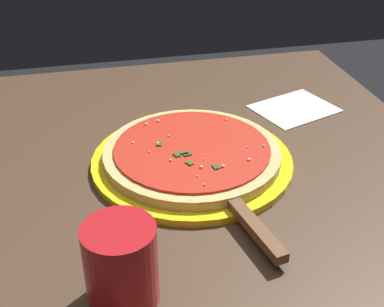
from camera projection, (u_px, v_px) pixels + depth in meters
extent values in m
cube|color=black|center=(286.00, 202.00, 1.41)|extent=(0.06, 0.06, 0.74)
cube|color=black|center=(15.00, 241.00, 1.27)|extent=(0.06, 0.06, 0.74)
cube|color=#473323|center=(195.00, 188.00, 0.80)|extent=(0.96, 0.84, 0.03)
cylinder|color=yellow|center=(192.00, 161.00, 0.83)|extent=(0.32, 0.32, 0.01)
cylinder|color=#DBB26B|center=(192.00, 154.00, 0.82)|extent=(0.28, 0.28, 0.02)
cylinder|color=red|center=(192.00, 148.00, 0.81)|extent=(0.24, 0.24, 0.00)
sphere|color=#EFEACC|center=(204.00, 159.00, 0.78)|extent=(0.00, 0.00, 0.00)
sphere|color=#EFEACC|center=(248.00, 147.00, 0.81)|extent=(0.00, 0.00, 0.00)
sphere|color=#EFEACC|center=(226.00, 120.00, 0.89)|extent=(0.00, 0.00, 0.00)
sphere|color=#EFEACC|center=(158.00, 143.00, 0.82)|extent=(0.00, 0.00, 0.00)
sphere|color=#EFEACC|center=(201.00, 167.00, 0.76)|extent=(0.01, 0.01, 0.01)
sphere|color=#EFEACC|center=(264.00, 146.00, 0.81)|extent=(0.00, 0.00, 0.00)
sphere|color=#EFEACC|center=(146.00, 124.00, 0.87)|extent=(0.01, 0.01, 0.01)
sphere|color=#EFEACC|center=(249.00, 160.00, 0.78)|extent=(0.01, 0.01, 0.01)
sphere|color=#EFEACC|center=(168.00, 135.00, 0.84)|extent=(0.00, 0.00, 0.00)
sphere|color=#EFEACC|center=(133.00, 143.00, 0.82)|extent=(0.00, 0.00, 0.00)
sphere|color=#EFEACC|center=(197.00, 176.00, 0.74)|extent=(0.00, 0.00, 0.00)
sphere|color=#EFEACC|center=(158.00, 121.00, 0.88)|extent=(0.01, 0.01, 0.01)
sphere|color=#EFEACC|center=(205.00, 185.00, 0.72)|extent=(0.00, 0.00, 0.00)
sphere|color=#EFEACC|center=(170.00, 160.00, 0.78)|extent=(0.00, 0.00, 0.00)
sphere|color=#EFEACC|center=(149.00, 152.00, 0.80)|extent=(0.00, 0.00, 0.00)
sphere|color=#EFEACC|center=(223.00, 166.00, 0.76)|extent=(0.01, 0.01, 0.01)
cube|color=#23561E|center=(216.00, 167.00, 0.76)|extent=(0.01, 0.01, 0.00)
cube|color=#23561E|center=(184.00, 153.00, 0.79)|extent=(0.01, 0.01, 0.00)
cube|color=#23561E|center=(159.00, 144.00, 0.82)|extent=(0.01, 0.01, 0.00)
cube|color=#23561E|center=(177.00, 155.00, 0.79)|extent=(0.01, 0.01, 0.00)
cube|color=#23561E|center=(190.00, 164.00, 0.77)|extent=(0.01, 0.01, 0.00)
cube|color=#23561E|center=(187.00, 154.00, 0.79)|extent=(0.01, 0.01, 0.00)
cube|color=silver|center=(217.00, 186.00, 0.75)|extent=(0.10, 0.09, 0.00)
cube|color=brown|center=(255.00, 228.00, 0.67)|extent=(0.13, 0.04, 0.01)
cylinder|color=#B2191E|center=(121.00, 265.00, 0.56)|extent=(0.08, 0.08, 0.10)
cube|color=white|center=(294.00, 109.00, 0.99)|extent=(0.16, 0.17, 0.00)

